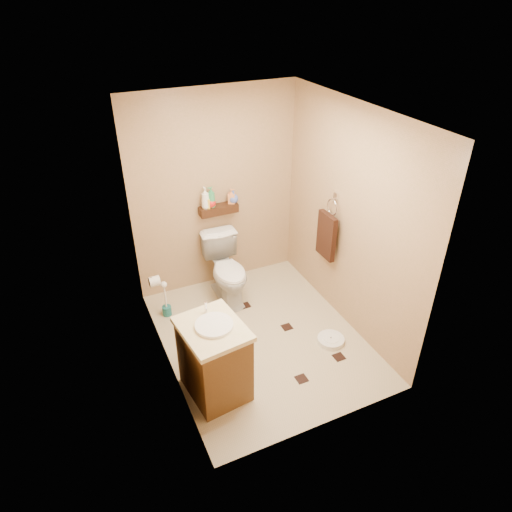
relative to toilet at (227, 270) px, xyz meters
name	(u,v)px	position (x,y,z in m)	size (l,w,h in m)	color
ground	(261,337)	(0.05, -0.83, -0.39)	(2.50, 2.50, 0.00)	#C3AA8E
wall_back	(215,193)	(0.05, 0.42, 0.81)	(2.00, 0.04, 2.40)	tan
wall_front	(334,318)	(0.05, -2.08, 0.81)	(2.00, 0.04, 2.40)	tan
wall_left	(158,265)	(-0.95, -0.83, 0.81)	(0.04, 2.50, 2.40)	tan
wall_right	(349,221)	(1.05, -0.83, 0.81)	(0.04, 2.50, 2.40)	tan
ceiling	(262,113)	(0.05, -0.83, 2.01)	(2.00, 2.50, 0.02)	silver
wall_shelf	(219,209)	(0.05, 0.34, 0.63)	(0.46, 0.14, 0.10)	#351F0E
floor_accents	(267,339)	(0.09, -0.89, -0.38)	(1.26, 1.40, 0.01)	black
toilet	(227,270)	(0.00, 0.00, 0.00)	(0.43, 0.76, 0.77)	white
vanity	(214,359)	(-0.65, -1.32, 0.01)	(0.59, 0.69, 0.89)	brown
bathroom_scale	(331,340)	(0.69, -1.22, -0.36)	(0.31, 0.31, 0.06)	white
toilet_brush	(166,303)	(-0.77, -0.03, -0.23)	(0.11, 0.11, 0.46)	#196265
towel_ring	(327,234)	(0.96, -0.58, 0.56)	(0.12, 0.30, 0.76)	silver
toilet_paper	(154,281)	(-0.90, -0.18, 0.21)	(0.12, 0.11, 0.12)	white
bottle_a	(205,198)	(-0.11, 0.34, 0.81)	(0.10, 0.10, 0.25)	white
bottle_b	(207,201)	(-0.10, 0.34, 0.77)	(0.08, 0.08, 0.18)	yellow
bottle_c	(211,201)	(-0.04, 0.34, 0.76)	(0.11, 0.11, 0.15)	red
bottle_d	(211,197)	(-0.04, 0.34, 0.81)	(0.10, 0.10, 0.25)	#2F8F56
bottle_e	(231,196)	(0.21, 0.34, 0.77)	(0.08, 0.08, 0.18)	#EF8D4F
bottle_f	(233,197)	(0.23, 0.34, 0.76)	(0.12, 0.12, 0.16)	#4C64BF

